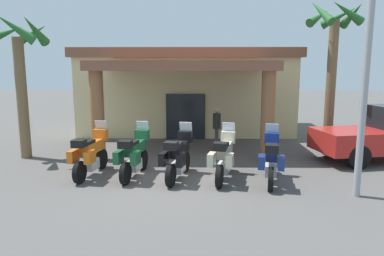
% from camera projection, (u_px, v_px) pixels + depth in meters
% --- Properties ---
extents(ground_plane, '(80.00, 80.00, 0.00)m').
position_uv_depth(ground_plane, '(169.00, 181.00, 10.75)').
color(ground_plane, '#514F4C').
extents(motel_building, '(11.04, 10.13, 4.19)m').
position_uv_depth(motel_building, '(187.00, 89.00, 18.91)').
color(motel_building, beige).
rests_on(motel_building, ground_plane).
extents(motorcycle_orange, '(0.76, 2.21, 1.61)m').
position_uv_depth(motorcycle_orange, '(90.00, 154.00, 11.12)').
color(motorcycle_orange, black).
rests_on(motorcycle_orange, ground_plane).
extents(motorcycle_green, '(0.79, 2.21, 1.61)m').
position_uv_depth(motorcycle_green, '(134.00, 155.00, 11.01)').
color(motorcycle_green, black).
rests_on(motorcycle_green, ground_plane).
extents(motorcycle_black, '(0.88, 2.20, 1.61)m').
position_uv_depth(motorcycle_black, '(178.00, 156.00, 10.82)').
color(motorcycle_black, black).
rests_on(motorcycle_black, ground_plane).
extents(motorcycle_cream, '(0.88, 2.20, 1.61)m').
position_uv_depth(motorcycle_cream, '(224.00, 157.00, 10.73)').
color(motorcycle_cream, black).
rests_on(motorcycle_cream, ground_plane).
extents(motorcycle_blue, '(0.82, 2.21, 1.61)m').
position_uv_depth(motorcycle_blue, '(271.00, 159.00, 10.49)').
color(motorcycle_blue, black).
rests_on(motorcycle_blue, ground_plane).
extents(pedestrian, '(0.32, 0.53, 1.74)m').
position_uv_depth(pedestrian, '(217.00, 125.00, 14.60)').
color(pedestrian, '#3F334C').
rests_on(pedestrian, ground_plane).
extents(palm_tree_roadside, '(2.11, 2.15, 5.18)m').
position_uv_depth(palm_tree_roadside, '(19.00, 60.00, 12.87)').
color(palm_tree_roadside, brown).
rests_on(palm_tree_roadside, ground_plane).
extents(palm_tree_near_portico, '(2.15, 2.18, 5.95)m').
position_uv_depth(palm_tree_near_portico, '(333.00, 47.00, 14.21)').
color(palm_tree_near_portico, brown).
rests_on(palm_tree_near_portico, ground_plane).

